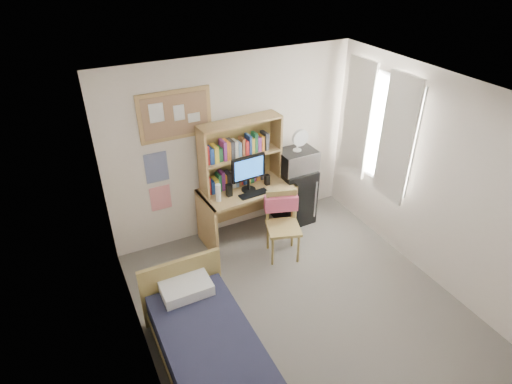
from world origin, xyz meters
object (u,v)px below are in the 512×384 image
bulletin_board (175,115)px  desk_chair (283,227)px  monitor (248,173)px  speaker_right (267,180)px  speaker_left (229,190)px  microwave (297,160)px  desk_fan (298,141)px  bed (213,358)px  desk (247,212)px  mini_fridge (294,194)px

bulletin_board → desk_chair: bulletin_board is taller
monitor → speaker_right: monitor is taller
speaker_left → microwave: 1.14m
speaker_right → microwave: size_ratio=0.29×
bulletin_board → speaker_right: (1.12, -0.37, -1.03)m
desk_chair → speaker_left: speaker_left is taller
monitor → speaker_left: 0.35m
monitor → desk_fan: (0.83, 0.10, 0.27)m
bed → monitor: (1.32, 1.92, 0.83)m
desk → microwave: size_ratio=2.46×
bed → microwave: (2.15, 2.02, 0.80)m
speaker_right → monitor: bearing=-180.0°
desk → speaker_right: bearing=-11.3°
bed → speaker_left: 2.25m
monitor → speaker_left: (-0.30, -0.02, -0.18)m
desk → monitor: (0.00, -0.06, 0.67)m
bed → desk: bearing=56.3°
desk_chair → desk_fan: 1.26m
desk → mini_fridge: bearing=0.7°
speaker_left → bed: bearing=-121.9°
desk_chair → desk: bearing=128.7°
bed → microwave: microwave is taller
desk → speaker_right: speaker_right is taller
bulletin_board → desk: bearing=-22.0°
desk → desk_fan: 1.26m
bulletin_board → desk_chair: (1.06, -0.97, -1.44)m
speaker_left → microwave: size_ratio=0.33×
desk_fan → microwave: bearing=0.0°
desk → microwave: microwave is taller
monitor → speaker_left: monitor is taller
bed → monitor: size_ratio=3.43×
bulletin_board → bed: bulletin_board is taller
speaker_right → microwave: microwave is taller
mini_fridge → desk_fan: 0.91m
bulletin_board → desk_fan: bulletin_board is taller
mini_fridge → desk_fan: size_ratio=2.91×
microwave → desk: bearing=-178.1°
speaker_right → desk_chair: bearing=-99.3°
bulletin_board → speaker_left: bearing=-38.1°
bed → desk_fan: 3.15m
speaker_left → desk_fan: (1.13, 0.12, 0.45)m
mini_fridge → monitor: monitor is taller
speaker_left → desk_fan: size_ratio=0.58×
mini_fridge → desk_chair: bearing=-130.9°
bed → speaker_left: (1.02, 1.90, 0.65)m
bulletin_board → desk_fan: (1.65, -0.29, -0.57)m
desk_chair → monitor: 0.87m
desk → bulletin_board: bearing=154.3°
bed → microwave: 3.06m
desk_chair → speaker_right: (0.06, 0.60, 0.42)m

